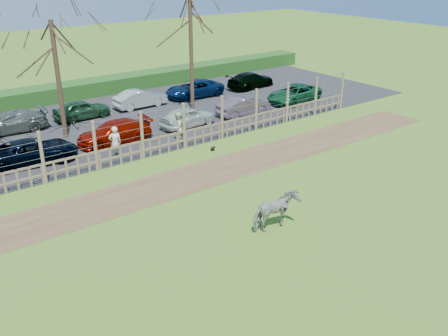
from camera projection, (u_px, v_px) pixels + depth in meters
ground at (242, 220)px, 19.59m from camera, size 120.00×120.00×0.00m
dirt_strip at (180, 181)px, 22.89m from camera, size 34.00×2.80×0.01m
asphalt at (92, 126)px, 30.23m from camera, size 44.00×13.00×0.04m
hedge at (51, 94)px, 35.17m from camera, size 46.00×2.00×1.10m
fence at (143, 144)px, 25.15m from camera, size 30.16×0.16×2.50m
tree_mid at (55, 51)px, 26.49m from camera, size 4.80×4.80×6.83m
tree_right at (191, 29)px, 31.69m from camera, size 4.80×4.80×7.35m
zebra at (276, 211)px, 18.63m from camera, size 1.84×0.92×1.52m
visitor_a at (115, 143)px, 25.00m from camera, size 0.70×0.53×1.72m
visitor_b at (178, 128)px, 27.22m from camera, size 1.01×0.90×1.72m
crow at (213, 149)px, 26.45m from camera, size 0.30×0.22×0.24m
car_2 at (33, 151)px, 24.65m from camera, size 4.55×2.56×1.20m
car_3 at (114, 132)px, 27.33m from camera, size 4.20×1.84×1.20m
car_4 at (188, 117)px, 29.90m from camera, size 3.65×1.77×1.20m
car_5 at (244, 106)px, 32.02m from camera, size 3.70×1.46×1.20m
car_6 at (294, 94)px, 34.93m from camera, size 4.52×2.48×1.20m
car_9 at (10, 122)px, 28.92m from camera, size 4.23×1.93×1.20m
car_10 at (82, 109)px, 31.34m from camera, size 3.57×1.53×1.20m
car_11 at (140, 99)px, 33.71m from camera, size 3.68×1.37×1.20m
car_12 at (194, 89)px, 36.19m from camera, size 4.40×2.16×1.20m
car_13 at (251, 80)px, 38.70m from camera, size 4.31×2.17×1.20m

